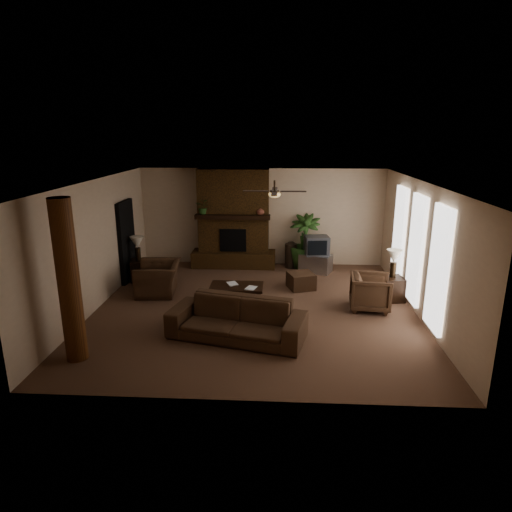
# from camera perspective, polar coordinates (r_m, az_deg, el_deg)

# --- Properties ---
(room_shell) EXTENTS (7.00, 7.00, 7.00)m
(room_shell) POSITION_cam_1_polar(r_m,az_deg,el_deg) (9.43, -0.13, 1.09)
(room_shell) COLOR brown
(room_shell) RESTS_ON ground
(fireplace) EXTENTS (2.40, 0.70, 2.80)m
(fireplace) POSITION_cam_1_polar(r_m,az_deg,el_deg) (12.68, -2.91, 3.76)
(fireplace) COLOR #513215
(fireplace) RESTS_ON ground
(windows) EXTENTS (0.08, 3.65, 2.35)m
(windows) POSITION_cam_1_polar(r_m,az_deg,el_deg) (10.06, 19.97, 0.77)
(windows) COLOR white
(windows) RESTS_ON ground
(log_column) EXTENTS (0.36, 0.36, 2.80)m
(log_column) POSITION_cam_1_polar(r_m,az_deg,el_deg) (7.92, -23.07, -3.10)
(log_column) COLOR brown
(log_column) RESTS_ON ground
(doorway) EXTENTS (0.10, 1.00, 2.10)m
(doorway) POSITION_cam_1_polar(r_m,az_deg,el_deg) (11.93, -16.36, 1.85)
(doorway) COLOR black
(doorway) RESTS_ON ground
(ceiling_fan) EXTENTS (1.35, 1.35, 0.37)m
(ceiling_fan) POSITION_cam_1_polar(r_m,az_deg,el_deg) (9.49, 2.40, 8.13)
(ceiling_fan) COLOR black
(ceiling_fan) RESTS_ON ceiling
(sofa) EXTENTS (2.67, 1.35, 1.00)m
(sofa) POSITION_cam_1_polar(r_m,az_deg,el_deg) (8.37, -2.51, -7.39)
(sofa) COLOR #432D1D
(sofa) RESTS_ON ground
(armchair_left) EXTENTS (0.87, 1.22, 1.00)m
(armchair_left) POSITION_cam_1_polar(r_m,az_deg,el_deg) (10.90, -12.52, -2.18)
(armchair_left) COLOR #432D1D
(armchair_left) RESTS_ON ground
(armchair_right) EXTENTS (0.87, 0.92, 0.86)m
(armchair_right) POSITION_cam_1_polar(r_m,az_deg,el_deg) (10.02, 14.60, -4.35)
(armchair_right) COLOR #432D1D
(armchair_right) RESTS_ON ground
(coffee_table) EXTENTS (1.20, 0.70, 0.43)m
(coffee_table) POSITION_cam_1_polar(r_m,az_deg,el_deg) (10.04, -2.53, -4.14)
(coffee_table) COLOR black
(coffee_table) RESTS_ON ground
(ottoman) EXTENTS (0.76, 0.76, 0.40)m
(ottoman) POSITION_cam_1_polar(r_m,az_deg,el_deg) (11.09, 5.84, -3.20)
(ottoman) COLOR #432D1D
(ottoman) RESTS_ON ground
(tv_stand) EXTENTS (0.98, 0.80, 0.50)m
(tv_stand) POSITION_cam_1_polar(r_m,az_deg,el_deg) (12.44, 7.72, -0.90)
(tv_stand) COLOR #AFAFB1
(tv_stand) RESTS_ON ground
(tv) EXTENTS (0.71, 0.60, 0.52)m
(tv) POSITION_cam_1_polar(r_m,az_deg,el_deg) (12.28, 7.84, 1.34)
(tv) COLOR #3D3D40
(tv) RESTS_ON tv_stand
(floor_vase) EXTENTS (0.34, 0.34, 0.77)m
(floor_vase) POSITION_cam_1_polar(r_m,az_deg,el_deg) (12.71, 4.55, 0.41)
(floor_vase) COLOR #2D2219
(floor_vase) RESTS_ON ground
(floor_plant) EXTENTS (1.16, 1.69, 0.86)m
(floor_plant) POSITION_cam_1_polar(r_m,az_deg,el_deg) (12.73, 6.23, 0.39)
(floor_plant) COLOR #2D5020
(floor_plant) RESTS_ON ground
(side_table_left) EXTENTS (0.60, 0.60, 0.55)m
(side_table_left) POSITION_cam_1_polar(r_m,az_deg,el_deg) (12.00, -14.65, -1.79)
(side_table_left) COLOR black
(side_table_left) RESTS_ON ground
(lamp_left) EXTENTS (0.42, 0.42, 0.65)m
(lamp_left) POSITION_cam_1_polar(r_m,az_deg,el_deg) (11.76, -15.11, 1.51)
(lamp_left) COLOR black
(lamp_left) RESTS_ON side_table_left
(side_table_right) EXTENTS (0.58, 0.58, 0.55)m
(side_table_right) POSITION_cam_1_polar(r_m,az_deg,el_deg) (10.73, 17.18, -4.08)
(side_table_right) COLOR black
(side_table_right) RESTS_ON ground
(lamp_right) EXTENTS (0.44, 0.44, 0.65)m
(lamp_right) POSITION_cam_1_polar(r_m,az_deg,el_deg) (10.57, 17.42, -0.27)
(lamp_right) COLOR black
(lamp_right) RESTS_ON side_table_right
(mantel_plant) EXTENTS (0.45, 0.48, 0.33)m
(mantel_plant) POSITION_cam_1_polar(r_m,az_deg,el_deg) (12.49, -6.81, 6.15)
(mantel_plant) COLOR #2D5020
(mantel_plant) RESTS_ON fireplace
(mantel_vase) EXTENTS (0.26, 0.27, 0.22)m
(mantel_vase) POSITION_cam_1_polar(r_m,az_deg,el_deg) (12.33, 0.59, 5.88)
(mantel_vase) COLOR #944D3B
(mantel_vase) RESTS_ON fireplace
(book_a) EXTENTS (0.21, 0.11, 0.29)m
(book_a) POSITION_cam_1_polar(r_m,az_deg,el_deg) (10.02, -3.68, -2.96)
(book_a) COLOR #999999
(book_a) RESTS_ON coffee_table
(book_b) EXTENTS (0.21, 0.09, 0.29)m
(book_b) POSITION_cam_1_polar(r_m,az_deg,el_deg) (9.81, -1.23, -3.36)
(book_b) COLOR #999999
(book_b) RESTS_ON coffee_table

